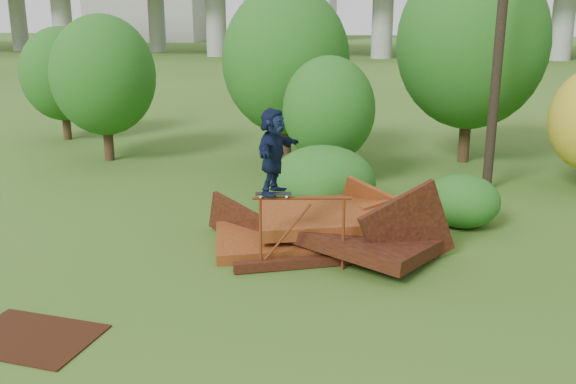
# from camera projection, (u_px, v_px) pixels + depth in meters

# --- Properties ---
(ground) EXTENTS (240.00, 240.00, 0.00)m
(ground) POSITION_uv_depth(u_px,v_px,m) (315.00, 312.00, 11.30)
(ground) COLOR #2D5116
(ground) RESTS_ON ground
(scrap_pile) EXTENTS (5.71, 3.46, 2.24)m
(scrap_pile) POSITION_uv_depth(u_px,v_px,m) (327.00, 232.00, 14.07)
(scrap_pile) COLOR #51210E
(scrap_pile) RESTS_ON ground
(grind_rail) EXTENTS (1.95, 0.40, 1.56)m
(grind_rail) POSITION_uv_depth(u_px,v_px,m) (302.00, 219.00, 12.83)
(grind_rail) COLOR #63250F
(grind_rail) RESTS_ON ground
(skateboard) EXTENTS (0.74, 0.31, 0.07)m
(skateboard) POSITION_uv_depth(u_px,v_px,m) (273.00, 194.00, 12.68)
(skateboard) COLOR black
(skateboard) RESTS_ON grind_rail
(skater) EXTENTS (0.86, 1.65, 1.70)m
(skater) POSITION_uv_depth(u_px,v_px,m) (273.00, 151.00, 12.44)
(skater) COLOR #0F1834
(skater) RESTS_ON skateboard
(flat_plate) EXTENTS (2.26, 1.76, 0.03)m
(flat_plate) POSITION_uv_depth(u_px,v_px,m) (31.00, 338.00, 10.40)
(flat_plate) COLOR black
(flat_plate) RESTS_ON ground
(tree_0) EXTENTS (3.54, 3.54, 5.00)m
(tree_0) POSITION_uv_depth(u_px,v_px,m) (103.00, 75.00, 21.77)
(tree_0) COLOR black
(tree_0) RESTS_ON ground
(tree_1) EXTENTS (4.26, 4.26, 5.92)m
(tree_1) POSITION_uv_depth(u_px,v_px,m) (286.00, 61.00, 21.35)
(tree_1) COLOR black
(tree_1) RESTS_ON ground
(tree_2) EXTENTS (2.74, 2.74, 3.86)m
(tree_2) POSITION_uv_depth(u_px,v_px,m) (329.00, 110.00, 18.86)
(tree_2) COLOR black
(tree_2) RESTS_ON ground
(tree_3) EXTENTS (4.97, 4.97, 6.90)m
(tree_3) POSITION_uv_depth(u_px,v_px,m) (472.00, 43.00, 21.26)
(tree_3) COLOR black
(tree_3) RESTS_ON ground
(tree_6) EXTENTS (3.21, 3.21, 4.49)m
(tree_6) POSITION_uv_depth(u_px,v_px,m) (62.00, 74.00, 25.42)
(tree_6) COLOR black
(tree_6) RESTS_ON ground
(shrub_left) EXTENTS (2.67, 2.47, 1.85)m
(shrub_left) POSITION_uv_depth(u_px,v_px,m) (323.00, 182.00, 16.20)
(shrub_left) COLOR #184A13
(shrub_left) RESTS_ON ground
(shrub_right) EXTENTS (1.83, 1.67, 1.29)m
(shrub_right) POSITION_uv_depth(u_px,v_px,m) (462.00, 201.00, 15.57)
(shrub_right) COLOR #184A13
(shrub_right) RESTS_ON ground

